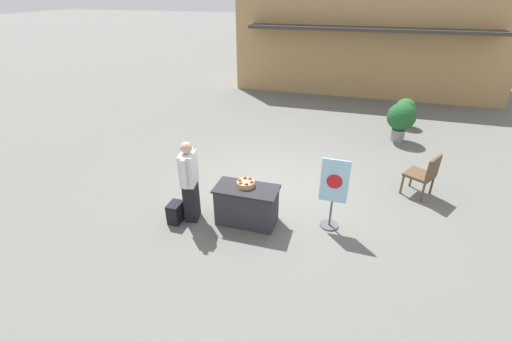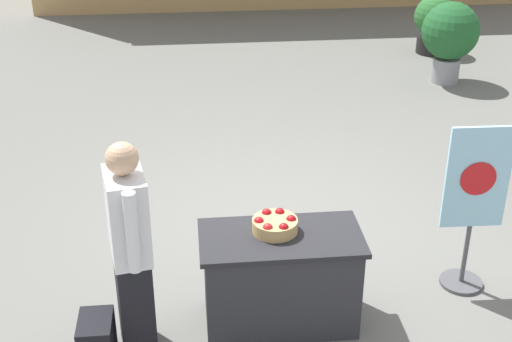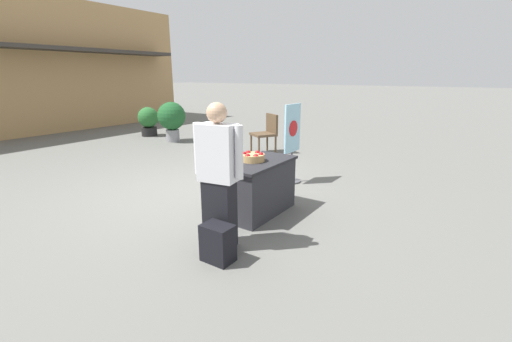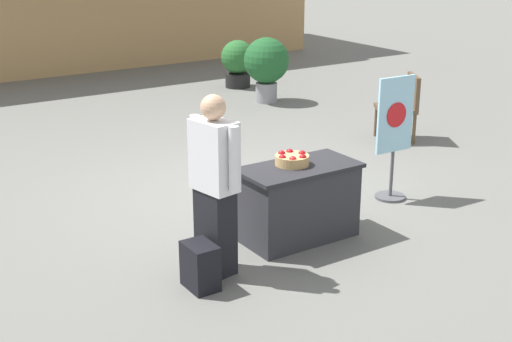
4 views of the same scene
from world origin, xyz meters
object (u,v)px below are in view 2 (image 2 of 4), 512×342
object	(u,v)px
apple_basket	(275,224)
person_visitor	(131,250)
display_table	(280,279)
potted_plant_far_left	(434,22)
potted_plant_near_right	(450,34)
poster_board	(473,204)

from	to	relation	value
apple_basket	person_visitor	world-z (taller)	person_visitor
display_table	person_visitor	distance (m)	1.20
potted_plant_far_left	potted_plant_near_right	distance (m)	1.43
potted_plant_far_left	potted_plant_near_right	bearing A→B (deg)	-100.22
poster_board	person_visitor	bearing A→B (deg)	-77.27
poster_board	potted_plant_far_left	xyz separation A→B (m)	(1.81, 6.31, -0.26)
person_visitor	poster_board	distance (m)	2.74
potted_plant_far_left	potted_plant_near_right	world-z (taller)	potted_plant_near_right
poster_board	potted_plant_near_right	size ratio (longest dim) A/B	1.23
poster_board	potted_plant_near_right	distance (m)	5.15
potted_plant_near_right	person_visitor	bearing A→B (deg)	-128.03
poster_board	potted_plant_far_left	distance (m)	6.57
apple_basket	person_visitor	distance (m)	1.09
apple_basket	potted_plant_far_left	world-z (taller)	potted_plant_far_left
apple_basket	poster_board	size ratio (longest dim) A/B	0.24
apple_basket	poster_board	bearing A→B (deg)	8.70
person_visitor	potted_plant_near_right	bearing A→B (deg)	41.69
person_visitor	poster_board	bearing A→B (deg)	0.62
potted_plant_near_right	poster_board	bearing A→B (deg)	-107.57
person_visitor	potted_plant_near_right	distance (m)	6.90
potted_plant_far_left	potted_plant_near_right	size ratio (longest dim) A/B	0.80
apple_basket	person_visitor	xyz separation A→B (m)	(-1.05, -0.27, 0.02)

